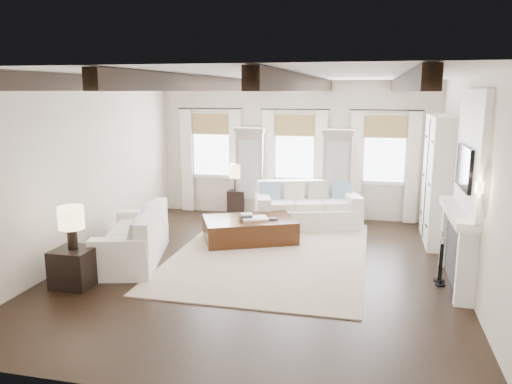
% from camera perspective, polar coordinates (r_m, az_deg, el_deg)
% --- Properties ---
extents(ground, '(7.50, 7.50, 0.00)m').
position_cam_1_polar(ground, '(8.60, 0.45, -8.72)').
color(ground, black).
rests_on(ground, ground).
extents(room_shell, '(6.54, 7.54, 3.22)m').
position_cam_1_polar(room_shell, '(8.89, 6.47, 4.44)').
color(room_shell, beige).
rests_on(room_shell, ground).
extents(area_rug, '(3.43, 4.83, 0.02)m').
position_cam_1_polar(area_rug, '(9.31, 1.69, -7.05)').
color(area_rug, '#BBA58F').
rests_on(area_rug, ground).
extents(sofa_back, '(2.48, 1.66, 0.97)m').
position_cam_1_polar(sofa_back, '(11.20, 5.83, -1.87)').
color(sofa_back, white).
rests_on(sofa_back, ground).
extents(sofa_left, '(1.49, 2.33, 0.92)m').
position_cam_1_polar(sofa_left, '(9.12, -13.58, -5.34)').
color(sofa_left, white).
rests_on(sofa_left, ground).
extents(ottoman, '(2.08, 1.75, 0.47)m').
position_cam_1_polar(ottoman, '(10.02, -0.75, -4.35)').
color(ottoman, black).
rests_on(ottoman, ground).
extents(tray, '(0.61, 0.55, 0.04)m').
position_cam_1_polar(tray, '(9.90, -0.15, -3.03)').
color(tray, white).
rests_on(tray, ottoman).
extents(book_lower, '(0.32, 0.29, 0.04)m').
position_cam_1_polar(book_lower, '(9.91, -1.25, -2.78)').
color(book_lower, '#262628').
rests_on(book_lower, tray).
extents(book_upper, '(0.27, 0.25, 0.03)m').
position_cam_1_polar(book_upper, '(9.91, -1.06, -2.57)').
color(book_upper, beige).
rests_on(book_upper, book_lower).
extents(book_loose, '(0.29, 0.26, 0.03)m').
position_cam_1_polar(book_loose, '(9.90, 1.66, -3.07)').
color(book_loose, '#262628').
rests_on(book_loose, ottoman).
extents(side_table_front, '(0.59, 0.59, 0.59)m').
position_cam_1_polar(side_table_front, '(8.28, -20.02, -8.08)').
color(side_table_front, black).
rests_on(side_table_front, ground).
extents(lamp_front, '(0.39, 0.39, 0.67)m').
position_cam_1_polar(lamp_front, '(8.07, -20.38, -3.04)').
color(lamp_front, black).
rests_on(lamp_front, side_table_front).
extents(side_table_back, '(0.41, 0.41, 0.62)m').
position_cam_1_polar(side_table_back, '(12.05, -2.14, -1.24)').
color(side_table_back, black).
rests_on(side_table_back, ground).
extents(lamp_back, '(0.37, 0.37, 0.64)m').
position_cam_1_polar(lamp_back, '(11.91, -2.17, 2.26)').
color(lamp_back, black).
rests_on(lamp_back, side_table_back).
extents(candlestick_near, '(0.16, 0.16, 0.78)m').
position_cam_1_polar(candlestick_near, '(8.29, 20.44, -7.89)').
color(candlestick_near, black).
rests_on(candlestick_near, ground).
extents(candlestick_far, '(0.17, 0.17, 0.83)m').
position_cam_1_polar(candlestick_far, '(8.47, 20.29, -7.33)').
color(candlestick_far, black).
rests_on(candlestick_far, ground).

